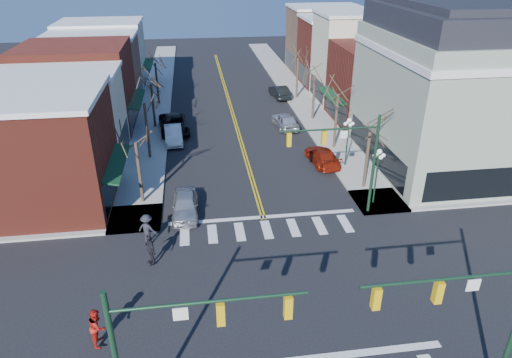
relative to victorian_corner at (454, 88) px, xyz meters
name	(u,v)px	position (x,y,z in m)	size (l,w,h in m)	color
ground	(285,292)	(-16.50, -14.50, -6.66)	(160.00, 160.00, 0.00)	black
sidewalk_left	(147,153)	(-25.25, 5.50, -6.58)	(3.50, 70.00, 0.15)	#9E9B93
sidewalk_right	(334,143)	(-7.75, 5.50, -6.58)	(3.50, 70.00, 0.15)	#9E9B93
bldg_left_brick_a	(32,154)	(-32.00, -2.75, -2.66)	(10.00, 8.50, 8.00)	maroon
bldg_left_stucco_a	(60,120)	(-32.00, 5.00, -2.91)	(10.00, 7.00, 7.50)	beige
bldg_left_brick_b	(79,89)	(-32.00, 13.00, -2.41)	(10.00, 9.00, 8.50)	maroon
bldg_left_tan	(94,72)	(-32.00, 21.25, -2.76)	(10.00, 7.50, 7.80)	#86634A
bldg_left_stucco_b	(104,56)	(-32.00, 29.00, -2.56)	(10.00, 8.00, 8.20)	beige
bldg_right_brick_a	(384,84)	(-1.00, 11.25, -2.66)	(10.00, 8.50, 8.00)	maroon
bldg_right_stucco	(359,59)	(-1.00, 19.00, -1.66)	(10.00, 7.00, 10.00)	beige
bldg_right_brick_b	(340,52)	(-1.00, 26.50, -2.41)	(10.00, 8.00, 8.50)	maroon
bldg_right_tan	(324,40)	(-1.00, 34.50, -2.16)	(10.00, 8.00, 9.00)	#86634A
victorian_corner	(454,88)	(0.00, 0.00, 0.00)	(12.25, 14.25, 13.30)	gray
traffic_mast_near_left	(171,344)	(-22.05, -21.90, -1.95)	(6.60, 0.28, 7.20)	#14331E
traffic_mast_near_right	(476,312)	(-10.95, -21.90, -1.95)	(6.60, 0.28, 7.20)	#14331E
traffic_mast_far_right	(348,153)	(-10.95, -7.10, -1.95)	(6.60, 0.28, 7.20)	#14331E
lamppost_corner	(377,167)	(-8.30, -6.00, -3.70)	(0.36, 0.36, 4.33)	#14331E
lamppost_midblock	(348,134)	(-8.30, 0.50, -3.70)	(0.36, 0.36, 4.33)	#14331E
tree_left_a	(140,174)	(-24.90, -3.50, -4.28)	(0.24, 0.24, 4.76)	#382B21
tree_left_b	(147,132)	(-24.90, 4.50, -4.14)	(0.24, 0.24, 5.04)	#382B21
tree_left_c	(153,106)	(-24.90, 12.50, -4.38)	(0.24, 0.24, 4.55)	#382B21
tree_left_d	(157,84)	(-24.90, 20.50, -4.21)	(0.24, 0.24, 4.90)	#382B21
tree_right_a	(367,161)	(-8.10, -3.50, -4.35)	(0.24, 0.24, 4.62)	#382B21
tree_right_b	(336,122)	(-8.10, 4.50, -4.07)	(0.24, 0.24, 5.18)	#382B21
tree_right_c	(314,98)	(-8.10, 12.50, -4.24)	(0.24, 0.24, 4.83)	#382B21
tree_right_d	(297,79)	(-8.10, 20.50, -4.17)	(0.24, 0.24, 4.97)	#382B21
car_left_near	(185,205)	(-21.82, -5.59, -5.90)	(1.79, 4.46, 1.52)	#B1B2B6
car_left_mid	(173,135)	(-22.90, 8.15, -5.90)	(1.60, 4.58, 1.51)	white
car_left_far	(174,124)	(-22.90, 10.77, -5.83)	(2.74, 5.95, 1.65)	black
car_right_near	(322,156)	(-10.10, 1.33, -5.95)	(1.98, 4.87, 1.41)	maroon
car_right_mid	(285,120)	(-11.55, 10.47, -5.86)	(1.88, 4.68, 1.59)	silver
car_right_far	(280,92)	(-10.12, 21.10, -5.90)	(1.61, 4.62, 1.52)	black
pedestrian_red_b	(97,326)	(-25.80, -16.91, -5.52)	(0.96, 0.74, 1.97)	#AB1912
pedestrian_dark_a	(150,249)	(-23.80, -11.09, -5.55)	(1.12, 0.47, 1.92)	black
pedestrian_dark_b	(147,229)	(-24.11, -8.89, -5.52)	(1.27, 0.73, 1.97)	black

